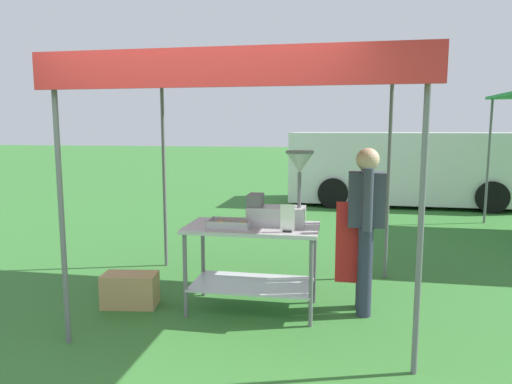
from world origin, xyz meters
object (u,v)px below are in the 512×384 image
supply_crate (130,290)px  donut_tray (230,225)px  donut_cart (252,248)px  vendor (365,222)px  menu_sign (287,220)px  van_white (405,167)px  stall_canopy (254,76)px  donut_fryer (282,198)px

supply_crate → donut_tray: bearing=2.0°
donut_cart → vendor: (1.07, 0.15, 0.28)m
menu_sign → supply_crate: size_ratio=0.45×
vendor → van_white: bearing=79.5°
donut_cart → menu_sign: (0.36, -0.21, 0.33)m
donut_tray → van_white: bearing=70.3°
stall_canopy → menu_sign: size_ratio=11.74×
menu_sign → supply_crate: (-1.60, 0.08, -0.79)m
donut_cart → vendor: size_ratio=0.80×
donut_tray → van_white: (2.57, 7.17, 0.00)m
donut_cart → donut_tray: size_ratio=3.12×
stall_canopy → donut_tray: 1.43m
stall_canopy → donut_cart: 1.66m
donut_cart → donut_tray: 0.33m
donut_fryer → vendor: size_ratio=0.45×
donut_tray → van_white: 7.62m
donut_fryer → menu_sign: (0.09, -0.30, -0.15)m
donut_cart → menu_sign: size_ratio=5.05×
menu_sign → van_white: (2.00, 7.29, -0.08)m
donut_tray → supply_crate: bearing=-178.0°
donut_tray → menu_sign: (0.57, -0.12, 0.09)m
donut_tray → vendor: (1.28, 0.24, 0.03)m
menu_sign → supply_crate: bearing=177.0°
donut_fryer → vendor: (0.80, 0.06, -0.21)m
vendor → donut_tray: bearing=-169.5°
donut_fryer → supply_crate: 1.80m
stall_canopy → vendor: size_ratio=1.86×
stall_canopy → vendor: stall_canopy is taller
stall_canopy → supply_crate: stall_canopy is taller
van_white → supply_crate: bearing=-116.5°
donut_tray → vendor: 1.30m
donut_tray → donut_fryer: (0.48, 0.18, 0.24)m
vendor → donut_fryer: bearing=-176.0°
donut_cart → stall_canopy: bearing=90.0°
donut_tray → supply_crate: (-1.03, -0.04, -0.71)m
stall_canopy → van_white: size_ratio=0.55×
donut_cart → supply_crate: bearing=-174.3°
menu_sign → supply_crate: 1.79m
donut_fryer → van_white: 7.30m
donut_fryer → supply_crate: size_ratio=1.27×
vendor → supply_crate: (-2.31, -0.27, -0.74)m
van_white → donut_cart: bearing=-108.4°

